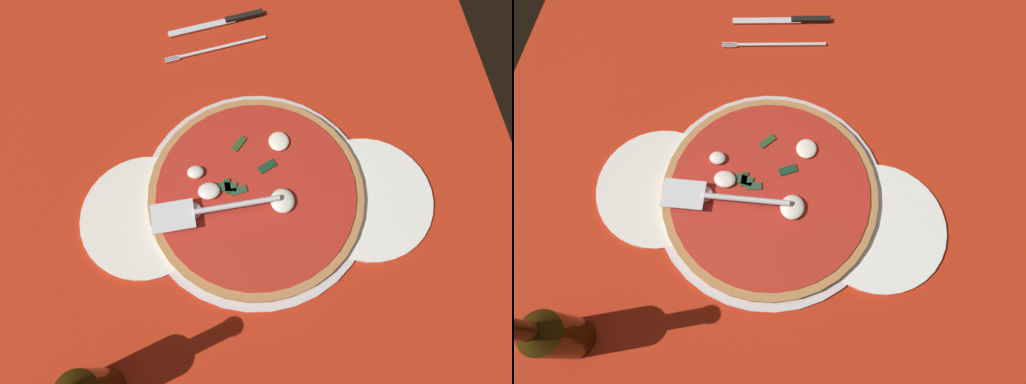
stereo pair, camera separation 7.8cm
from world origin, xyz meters
TOP-DOWN VIEW (x-y plane):
  - ground_plane at (0.00, 0.00)cm, footprint 103.91×103.91cm
  - checker_pattern at (0.00, 0.00)cm, footprint 103.91×103.91cm
  - pizza_pan at (-2.94, 2.33)cm, footprint 41.01×41.01cm
  - dinner_plate_left at (-22.41, 5.34)cm, footprint 23.43×23.43cm
  - dinner_plate_right at (16.76, 3.96)cm, footprint 22.73×22.73cm
  - pizza at (-2.85, 2.29)cm, footprint 38.06×38.06cm
  - pizza_server at (5.40, 5.36)cm, footprint 22.02×5.60cm
  - place_setting_near at (0.03, -33.91)cm, footprint 21.70×16.55cm

SIDE VIEW (x-z plane):
  - ground_plane at x=0.00cm, z-range -0.80..0.00cm
  - checker_pattern at x=0.00cm, z-range 0.00..0.10cm
  - place_setting_near at x=0.03cm, z-range -0.25..1.15cm
  - pizza_pan at x=-2.94cm, z-range 0.10..1.02cm
  - dinner_plate_left at x=-22.41cm, z-range 0.10..1.10cm
  - dinner_plate_right at x=16.76cm, z-range 0.10..1.10cm
  - pizza at x=-2.85cm, z-range 0.39..3.14cm
  - pizza_server at x=5.40cm, z-range 3.62..4.62cm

